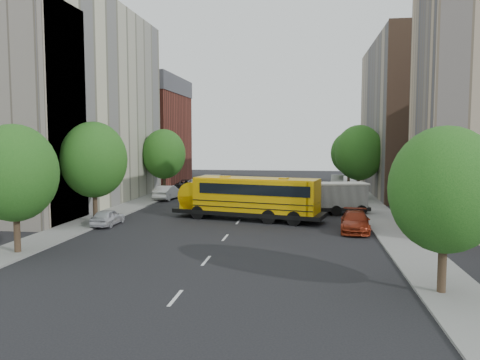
% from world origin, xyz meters
% --- Properties ---
extents(ground, '(120.00, 120.00, 0.00)m').
position_xyz_m(ground, '(0.00, 0.00, 0.00)').
color(ground, black).
rests_on(ground, ground).
extents(sidewalk_left, '(3.00, 80.00, 0.12)m').
position_xyz_m(sidewalk_left, '(-11.50, 5.00, 0.06)').
color(sidewalk_left, slate).
rests_on(sidewalk_left, ground).
extents(sidewalk_right, '(3.00, 80.00, 0.12)m').
position_xyz_m(sidewalk_right, '(11.50, 5.00, 0.06)').
color(sidewalk_right, slate).
rests_on(sidewalk_right, ground).
extents(lane_markings, '(0.15, 64.00, 0.01)m').
position_xyz_m(lane_markings, '(0.00, 10.00, 0.01)').
color(lane_markings, silver).
rests_on(lane_markings, ground).
extents(building_left_cream, '(10.00, 26.00, 20.00)m').
position_xyz_m(building_left_cream, '(-18.00, 6.00, 10.00)').
color(building_left_cream, beige).
rests_on(building_left_cream, ground).
extents(building_left_redbrick, '(10.00, 15.00, 13.00)m').
position_xyz_m(building_left_redbrick, '(-18.00, 28.00, 6.50)').
color(building_left_redbrick, maroon).
rests_on(building_left_redbrick, ground).
extents(building_left_near, '(10.00, 7.00, 17.00)m').
position_xyz_m(building_left_near, '(-18.00, -4.50, 8.50)').
color(building_left_near, tan).
rests_on(building_left_near, ground).
extents(building_right_far, '(10.00, 22.00, 18.00)m').
position_xyz_m(building_right_far, '(18.00, 20.00, 9.00)').
color(building_right_far, tan).
rests_on(building_right_far, ground).
extents(building_right_sidewall, '(10.10, 0.30, 18.00)m').
position_xyz_m(building_right_sidewall, '(18.00, 9.00, 9.00)').
color(building_right_sidewall, brown).
rests_on(building_right_sidewall, ground).
extents(street_tree_0, '(4.80, 4.80, 7.41)m').
position_xyz_m(street_tree_0, '(-11.00, -14.00, 4.64)').
color(street_tree_0, '#38281C').
rests_on(street_tree_0, ground).
extents(street_tree_1, '(5.12, 5.12, 7.90)m').
position_xyz_m(street_tree_1, '(-11.00, -4.00, 4.95)').
color(street_tree_1, '#38281C').
rests_on(street_tree_1, ground).
extents(street_tree_2, '(4.99, 4.99, 7.71)m').
position_xyz_m(street_tree_2, '(-11.00, 14.00, 4.83)').
color(street_tree_2, '#38281C').
rests_on(street_tree_2, ground).
extents(street_tree_3, '(4.61, 4.61, 7.11)m').
position_xyz_m(street_tree_3, '(11.00, -18.00, 4.45)').
color(street_tree_3, '#38281C').
rests_on(street_tree_3, ground).
extents(street_tree_4, '(5.25, 5.25, 8.10)m').
position_xyz_m(street_tree_4, '(11.00, 14.00, 5.08)').
color(street_tree_4, '#38281C').
rests_on(street_tree_4, ground).
extents(street_tree_5, '(4.86, 4.86, 7.51)m').
position_xyz_m(street_tree_5, '(11.00, 26.00, 4.70)').
color(street_tree_5, '#38281C').
rests_on(street_tree_5, ground).
extents(school_bus, '(12.81, 5.63, 3.53)m').
position_xyz_m(school_bus, '(0.52, -0.80, 1.97)').
color(school_bus, black).
rests_on(school_bus, ground).
extents(safari_truck, '(6.77, 3.56, 2.76)m').
position_xyz_m(safari_truck, '(7.56, 3.01, 1.46)').
color(safari_truck, black).
rests_on(safari_truck, ground).
extents(parked_car_0, '(1.52, 3.77, 1.28)m').
position_xyz_m(parked_car_0, '(-9.60, -4.90, 0.64)').
color(parked_car_0, silver).
rests_on(parked_car_0, ground).
extents(parked_car_1, '(2.10, 4.80, 1.53)m').
position_xyz_m(parked_car_1, '(-9.60, 10.69, 0.77)').
color(parked_car_1, silver).
rests_on(parked_car_1, ground).
extents(parked_car_2, '(2.83, 5.49, 1.48)m').
position_xyz_m(parked_car_2, '(-9.60, 19.10, 0.74)').
color(parked_car_2, black).
rests_on(parked_car_2, ground).
extents(parked_car_3, '(2.41, 5.08, 1.43)m').
position_xyz_m(parked_car_3, '(8.80, -4.57, 0.71)').
color(parked_car_3, maroon).
rests_on(parked_car_3, ground).
extents(parked_car_4, '(2.21, 4.55, 1.50)m').
position_xyz_m(parked_car_4, '(9.60, 12.03, 0.75)').
color(parked_car_4, '#313256').
rests_on(parked_car_4, ground).
extents(parked_car_5, '(2.07, 4.99, 1.61)m').
position_xyz_m(parked_car_5, '(9.60, 27.37, 0.80)').
color(parked_car_5, '#ABAAA5').
rests_on(parked_car_5, ground).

